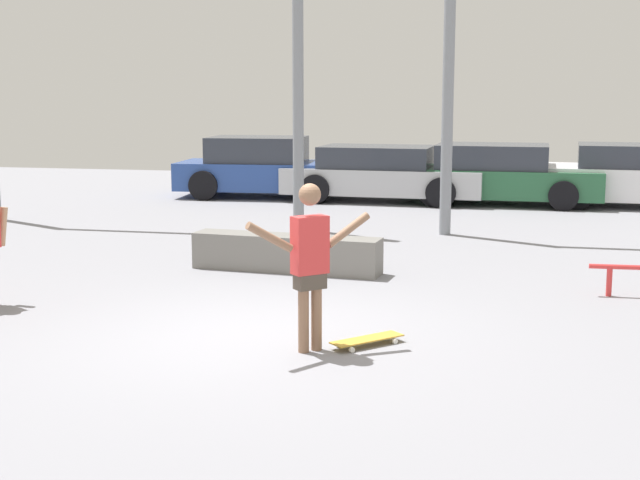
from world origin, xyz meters
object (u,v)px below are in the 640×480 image
object	(u,v)px
grind_box	(286,253)
skateboard	(367,340)
parked_car_blue	(262,168)
parked_car_green	(498,175)
parked_car_silver	(382,174)
parked_car_white	(639,177)
skateboarder	(310,257)

from	to	relation	value
grind_box	skateboard	bearing A→B (deg)	-63.42
parked_car_blue	grind_box	bearing A→B (deg)	-75.62
parked_car_green	grind_box	bearing A→B (deg)	-106.43
skateboard	parked_car_silver	distance (m)	11.84
skateboard	parked_car_white	world-z (taller)	parked_car_white
skateboard	parked_car_blue	bearing A→B (deg)	64.22
parked_car_silver	parked_car_white	world-z (taller)	parked_car_white
grind_box	parked_car_blue	world-z (taller)	parked_car_blue
grind_box	parked_car_silver	distance (m)	8.29
parked_car_green	parked_car_silver	bearing A→B (deg)	-176.42
parked_car_silver	parked_car_white	size ratio (longest dim) A/B	1.06
parked_car_green	parked_car_white	bearing A→B (deg)	4.26
skateboarder	parked_car_green	size ratio (longest dim) A/B	0.37
parked_car_green	skateboard	bearing A→B (deg)	-93.24
parked_car_green	parked_car_white	xyz separation A→B (m)	(3.03, 0.14, 0.01)
grind_box	parked_car_white	bearing A→B (deg)	55.85
skateboarder	grind_box	bearing A→B (deg)	64.95
skateboarder	parked_car_blue	distance (m)	12.88
skateboarder	parked_car_silver	world-z (taller)	skateboarder
parked_car_blue	parked_car_silver	xyz separation A→B (m)	(2.93, -0.22, -0.07)
skateboarder	parked_car_green	world-z (taller)	skateboarder
grind_box	parked_car_green	bearing A→B (deg)	71.87
skateboard	grind_box	world-z (taller)	grind_box
skateboarder	grind_box	world-z (taller)	skateboarder
skateboard	parked_car_silver	world-z (taller)	parked_car_silver
parked_car_white	skateboarder	bearing A→B (deg)	-107.30
parked_car_silver	parked_car_green	xyz separation A→B (m)	(2.60, 0.09, 0.03)
parked_car_blue	parked_car_silver	distance (m)	2.93
parked_car_blue	parked_car_white	bearing A→B (deg)	-3.72
skateboarder	parked_car_white	size ratio (longest dim) A/B	0.38
grind_box	parked_car_blue	distance (m)	8.96
parked_car_white	parked_car_blue	bearing A→B (deg)	-176.85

